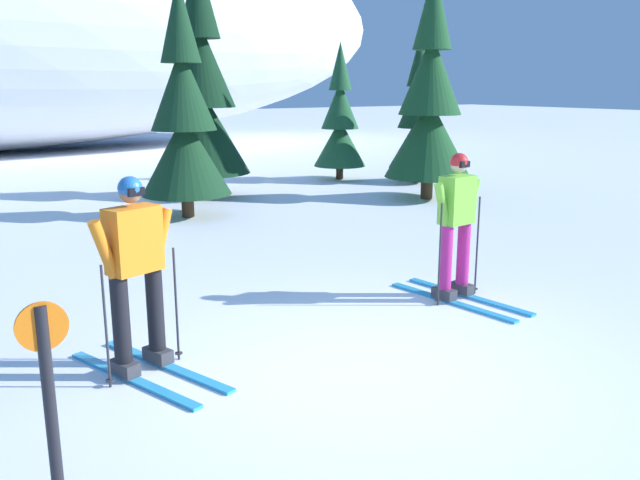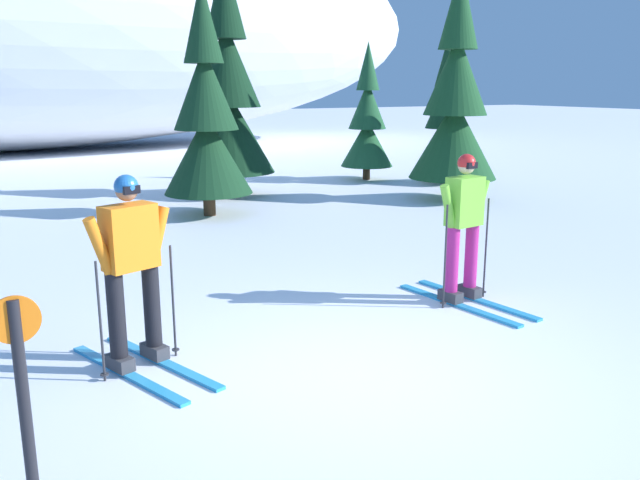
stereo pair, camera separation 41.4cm
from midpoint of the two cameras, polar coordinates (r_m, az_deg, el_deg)
ground_plane at (r=5.95m, az=5.91°, el=-11.29°), size 120.00×120.00×0.00m
skier_lime_jacket at (r=7.72m, az=13.88°, el=1.13°), size 0.79×1.82×1.72m
skier_orange_jacket at (r=5.88m, az=-14.05°, el=-2.41°), size 1.00×1.75×1.73m
pine_tree_center_left at (r=12.70m, az=-8.91°, el=10.24°), size 1.69×1.69×4.37m
pine_tree_center at (r=15.07m, az=-7.21°, el=12.19°), size 2.04×2.04×5.27m
pine_tree_center_right at (r=14.63m, az=12.44°, el=11.32°), size 1.89×1.89×4.89m
pine_tree_right at (r=17.61m, az=4.80°, el=10.07°), size 1.38×1.38×3.57m
pine_tree_far_right at (r=17.18m, az=11.52°, el=9.98°), size 1.44×1.44×3.72m
trail_marker_post at (r=4.13m, az=-21.73°, el=-12.11°), size 0.28×0.07×1.33m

